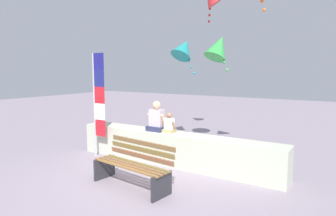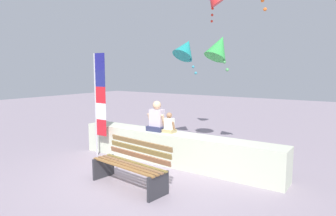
{
  "view_description": "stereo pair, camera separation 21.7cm",
  "coord_description": "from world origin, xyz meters",
  "px_view_note": "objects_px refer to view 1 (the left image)",
  "views": [
    {
      "loc": [
        3.68,
        -4.82,
        2.28
      ],
      "look_at": [
        -0.15,
        1.2,
        1.38
      ],
      "focal_mm": 31.74,
      "sensor_mm": 36.0,
      "label": 1
    },
    {
      "loc": [
        3.87,
        -4.7,
        2.28
      ],
      "look_at": [
        -0.15,
        1.2,
        1.38
      ],
      "focal_mm": 31.74,
      "sensor_mm": 36.0,
      "label": 2
    }
  ],
  "objects_px": {
    "flag_banner": "(98,99)",
    "kite_green": "(219,47)",
    "person_adult": "(157,119)",
    "kite_teal": "(184,49)",
    "park_bench": "(134,165)",
    "person_child": "(169,125)"
  },
  "relations": [
    {
      "from": "park_bench",
      "to": "person_child",
      "type": "distance_m",
      "value": 1.71
    },
    {
      "from": "park_bench",
      "to": "flag_banner",
      "type": "relative_size",
      "value": 0.65
    },
    {
      "from": "flag_banner",
      "to": "kite_green",
      "type": "xyz_separation_m",
      "value": [
        2.83,
        1.24,
        1.29
      ]
    },
    {
      "from": "person_child",
      "to": "kite_teal",
      "type": "xyz_separation_m",
      "value": [
        -0.59,
        1.74,
        1.96
      ]
    },
    {
      "from": "person_child",
      "to": "person_adult",
      "type": "bearing_deg",
      "value": -179.95
    },
    {
      "from": "person_adult",
      "to": "person_child",
      "type": "relative_size",
      "value": 1.53
    },
    {
      "from": "person_child",
      "to": "kite_teal",
      "type": "distance_m",
      "value": 2.68
    },
    {
      "from": "person_adult",
      "to": "person_child",
      "type": "bearing_deg",
      "value": 0.05
    },
    {
      "from": "flag_banner",
      "to": "kite_teal",
      "type": "height_order",
      "value": "kite_teal"
    },
    {
      "from": "person_adult",
      "to": "kite_teal",
      "type": "height_order",
      "value": "kite_teal"
    },
    {
      "from": "park_bench",
      "to": "kite_teal",
      "type": "bearing_deg",
      "value": 102.98
    },
    {
      "from": "person_adult",
      "to": "kite_teal",
      "type": "relative_size",
      "value": 0.65
    },
    {
      "from": "park_bench",
      "to": "kite_green",
      "type": "relative_size",
      "value": 1.86
    },
    {
      "from": "park_bench",
      "to": "kite_green",
      "type": "bearing_deg",
      "value": 72.07
    },
    {
      "from": "person_adult",
      "to": "person_child",
      "type": "height_order",
      "value": "person_adult"
    },
    {
      "from": "park_bench",
      "to": "person_adult",
      "type": "height_order",
      "value": "person_adult"
    },
    {
      "from": "person_adult",
      "to": "park_bench",
      "type": "bearing_deg",
      "value": -70.96
    },
    {
      "from": "kite_green",
      "to": "park_bench",
      "type": "bearing_deg",
      "value": -107.93
    },
    {
      "from": "park_bench",
      "to": "kite_teal",
      "type": "relative_size",
      "value": 1.53
    },
    {
      "from": "park_bench",
      "to": "kite_teal",
      "type": "height_order",
      "value": "kite_teal"
    },
    {
      "from": "flag_banner",
      "to": "kite_green",
      "type": "distance_m",
      "value": 3.35
    },
    {
      "from": "person_child",
      "to": "kite_teal",
      "type": "bearing_deg",
      "value": 108.67
    }
  ]
}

